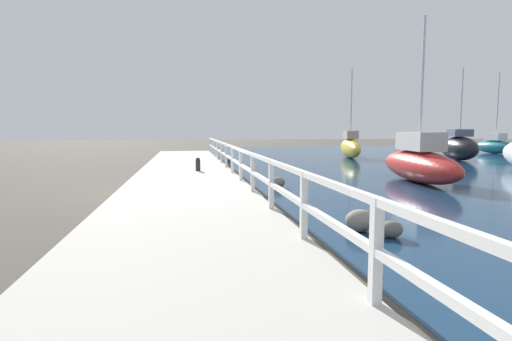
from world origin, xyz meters
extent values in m
plane|color=#4C473D|center=(0.00, 0.00, 0.00)|extent=(120.00, 120.00, 0.00)
cube|color=beige|center=(0.00, 0.00, 0.13)|extent=(3.68, 36.00, 0.26)
cube|color=white|center=(1.74, -9.26, 0.77)|extent=(0.10, 0.10, 1.02)
cube|color=white|center=(1.74, -6.94, 0.77)|extent=(0.10, 0.10, 1.02)
cube|color=white|center=(1.74, -4.63, 0.77)|extent=(0.10, 0.10, 1.02)
cube|color=white|center=(1.74, -2.31, 0.77)|extent=(0.10, 0.10, 1.02)
cube|color=white|center=(1.74, 0.00, 0.77)|extent=(0.10, 0.10, 1.02)
cube|color=white|center=(1.74, 2.31, 0.77)|extent=(0.10, 0.10, 1.02)
cube|color=white|center=(1.74, 4.63, 0.77)|extent=(0.10, 0.10, 1.02)
cube|color=white|center=(1.74, 6.94, 0.77)|extent=(0.10, 0.10, 1.02)
cube|color=white|center=(1.74, 9.26, 0.77)|extent=(0.10, 0.10, 1.02)
cube|color=white|center=(1.74, 11.57, 0.77)|extent=(0.10, 0.10, 1.02)
cube|color=white|center=(1.74, 13.89, 0.77)|extent=(0.10, 0.10, 1.02)
cube|color=white|center=(1.74, 16.20, 0.77)|extent=(0.10, 0.10, 1.02)
cube|color=white|center=(1.74, 0.00, 1.24)|extent=(0.09, 32.50, 0.08)
cube|color=white|center=(1.74, 0.00, 0.77)|extent=(0.09, 32.50, 0.08)
ellipsoid|color=#666056|center=(3.53, -6.30, 0.15)|extent=(0.40, 0.36, 0.30)
ellipsoid|color=gray|center=(3.18, -5.80, 0.21)|extent=(0.55, 0.50, 0.42)
ellipsoid|color=gray|center=(2.46, 10.65, 0.16)|extent=(0.43, 0.39, 0.32)
ellipsoid|color=slate|center=(2.95, -0.08, 0.18)|extent=(0.47, 0.42, 0.35)
cylinder|color=black|center=(0.48, 3.21, 0.46)|extent=(0.19, 0.19, 0.41)
sphere|color=black|center=(0.48, 3.21, 0.70)|extent=(0.17, 0.17, 0.17)
ellipsoid|color=black|center=(16.45, 9.15, 0.73)|extent=(2.42, 4.13, 1.45)
cube|color=#4C566B|center=(16.45, 9.15, 1.68)|extent=(1.35, 1.45, 0.44)
cylinder|color=silver|center=(16.45, 9.15, 3.51)|extent=(0.09, 0.09, 4.10)
ellipsoid|color=#1E707A|center=(23.84, 14.78, 0.52)|extent=(1.42, 3.76, 1.03)
cube|color=silver|center=(23.84, 14.78, 1.31)|extent=(0.93, 1.39, 0.55)
cylinder|color=silver|center=(23.84, 14.78, 3.63)|extent=(0.09, 0.09, 5.19)
ellipsoid|color=gold|center=(10.82, 12.43, 0.64)|extent=(2.55, 5.92, 1.26)
cube|color=#9E937F|center=(10.82, 12.43, 1.53)|extent=(1.26, 2.23, 0.53)
cylinder|color=silver|center=(10.82, 12.43, 3.54)|extent=(0.09, 0.09, 4.54)
ellipsoid|color=red|center=(8.29, 0.44, 0.58)|extent=(2.06, 5.59, 1.14)
cube|color=beige|center=(8.29, 0.44, 1.47)|extent=(1.22, 2.21, 0.65)
cylinder|color=silver|center=(8.29, 0.44, 3.49)|extent=(0.09, 0.09, 4.70)
camera|label=1|loc=(0.00, -12.64, 1.90)|focal=28.00mm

